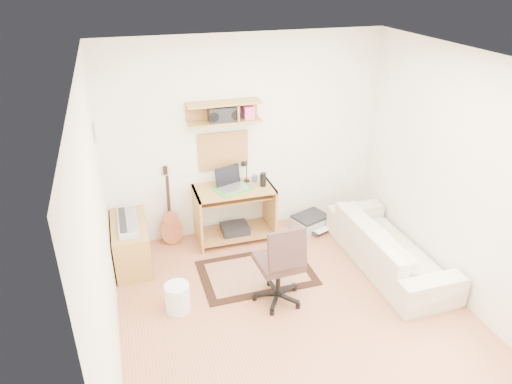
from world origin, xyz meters
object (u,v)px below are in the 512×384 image
object	(u,v)px
task_chair	(279,262)
sofa	(390,239)
cabinet	(131,244)
desk	(235,214)
printer	(310,222)

from	to	relation	value
task_chair	sofa	distance (m)	1.51
task_chair	cabinet	xyz separation A→B (m)	(-1.47, 1.18, -0.22)
sofa	task_chair	bearing A→B (deg)	98.65
desk	sofa	distance (m)	1.97
desk	task_chair	size ratio (longest dim) A/B	1.00
cabinet	printer	bearing A→B (deg)	3.50
cabinet	sofa	world-z (taller)	sofa
desk	sofa	size ratio (longest dim) A/B	0.52
desk	printer	size ratio (longest dim) A/B	2.14
sofa	desk	bearing A→B (deg)	54.98
cabinet	desk	bearing A→B (deg)	7.42
desk	cabinet	world-z (taller)	desk
printer	sofa	xyz separation A→B (m)	(0.55, -1.11, 0.29)
desk	cabinet	xyz separation A→B (m)	(-1.34, -0.18, -0.10)
cabinet	sofa	xyz separation A→B (m)	(2.96, -0.96, 0.10)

